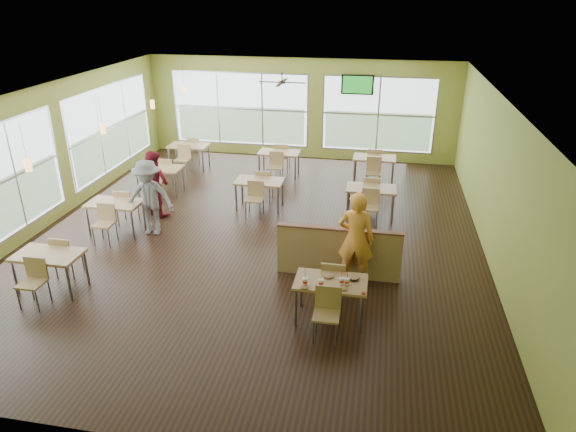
# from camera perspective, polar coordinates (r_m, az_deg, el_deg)

# --- Properties ---
(room) EXTENTS (12.00, 12.04, 3.20)m
(room) POSITION_cam_1_polar(r_m,az_deg,el_deg) (11.25, -3.61, 5.36)
(room) COLOR black
(room) RESTS_ON ground
(window_bays) EXTENTS (9.24, 10.24, 2.38)m
(window_bays) POSITION_cam_1_polar(r_m,az_deg,el_deg) (14.88, -10.77, 9.17)
(window_bays) COLOR white
(window_bays) RESTS_ON room
(main_table) EXTENTS (1.22, 1.52, 0.87)m
(main_table) POSITION_cam_1_polar(r_m,az_deg,el_deg) (8.65, 4.76, -7.88)
(main_table) COLOR tan
(main_table) RESTS_ON floor
(half_wall_divider) EXTENTS (2.40, 0.14, 1.04)m
(half_wall_divider) POSITION_cam_1_polar(r_m,az_deg,el_deg) (9.96, 5.64, -4.05)
(half_wall_divider) COLOR tan
(half_wall_divider) RESTS_ON floor
(dining_tables) EXTENTS (6.92, 8.72, 0.87)m
(dining_tables) POSITION_cam_1_polar(r_m,az_deg,el_deg) (13.39, -6.12, 3.99)
(dining_tables) COLOR tan
(dining_tables) RESTS_ON floor
(pendant_lights) EXTENTS (0.11, 7.31, 0.86)m
(pendant_lights) POSITION_cam_1_polar(r_m,az_deg,el_deg) (12.75, -17.30, 10.58)
(pendant_lights) COLOR #2D2119
(pendant_lights) RESTS_ON ceiling
(ceiling_fan) EXTENTS (1.25, 1.25, 0.29)m
(ceiling_fan) POSITION_cam_1_polar(r_m,az_deg,el_deg) (13.77, -0.67, 14.66)
(ceiling_fan) COLOR #2D2119
(ceiling_fan) RESTS_ON ceiling
(tv_backwall) EXTENTS (1.00, 0.07, 0.60)m
(tv_backwall) POSITION_cam_1_polar(r_m,az_deg,el_deg) (16.47, 7.73, 14.26)
(tv_backwall) COLOR black
(tv_backwall) RESTS_ON wall_back
(man_plaid) EXTENTS (0.72, 0.50, 1.87)m
(man_plaid) POSITION_cam_1_polar(r_m,az_deg,el_deg) (9.60, 7.55, -2.54)
(man_plaid) COLOR orange
(man_plaid) RESTS_ON floor
(patron_maroon) EXTENTS (0.97, 0.87, 1.63)m
(patron_maroon) POSITION_cam_1_polar(r_m,az_deg,el_deg) (12.99, -14.61, 3.56)
(patron_maroon) COLOR maroon
(patron_maroon) RESTS_ON floor
(patron_grey) EXTENTS (1.18, 0.73, 1.75)m
(patron_grey) POSITION_cam_1_polar(r_m,az_deg,el_deg) (11.93, -15.20, 1.96)
(patron_grey) COLOR slate
(patron_grey) RESTS_ON floor
(cup_blue) EXTENTS (0.10, 0.10, 0.35)m
(cup_blue) POSITION_cam_1_polar(r_m,az_deg,el_deg) (8.42, 1.90, -7.26)
(cup_blue) COLOR white
(cup_blue) RESTS_ON main_table
(cup_yellow) EXTENTS (0.09, 0.09, 0.33)m
(cup_yellow) POSITION_cam_1_polar(r_m,az_deg,el_deg) (8.41, 3.69, -7.38)
(cup_yellow) COLOR white
(cup_yellow) RESTS_ON main_table
(cup_red_near) EXTENTS (0.09, 0.09, 0.31)m
(cup_red_near) POSITION_cam_1_polar(r_m,az_deg,el_deg) (8.49, 5.97, -7.17)
(cup_red_near) COLOR white
(cup_red_near) RESTS_ON main_table
(cup_red_far) EXTENTS (0.09, 0.09, 0.33)m
(cup_red_far) POSITION_cam_1_polar(r_m,az_deg,el_deg) (8.48, 6.56, -7.23)
(cup_red_far) COLOR white
(cup_red_far) RESTS_ON main_table
(food_basket) EXTENTS (0.22, 0.22, 0.05)m
(food_basket) POSITION_cam_1_polar(r_m,az_deg,el_deg) (8.67, 7.26, -6.79)
(food_basket) COLOR black
(food_basket) RESTS_ON main_table
(ketchup_cup) EXTENTS (0.07, 0.07, 0.03)m
(ketchup_cup) POSITION_cam_1_polar(r_m,az_deg,el_deg) (8.31, 8.38, -8.50)
(ketchup_cup) COLOR #A7290C
(ketchup_cup) RESTS_ON main_table
(wrapper_left) EXTENTS (0.18, 0.17, 0.04)m
(wrapper_left) POSITION_cam_1_polar(r_m,az_deg,el_deg) (8.37, 1.82, -7.89)
(wrapper_left) COLOR #A4774F
(wrapper_left) RESTS_ON main_table
(wrapper_mid) EXTENTS (0.22, 0.21, 0.05)m
(wrapper_mid) POSITION_cam_1_polar(r_m,az_deg,el_deg) (8.68, 4.52, -6.64)
(wrapper_mid) COLOR #A4774F
(wrapper_mid) RESTS_ON main_table
(wrapper_right) EXTENTS (0.17, 0.16, 0.03)m
(wrapper_right) POSITION_cam_1_polar(r_m,az_deg,el_deg) (8.37, 6.17, -8.05)
(wrapper_right) COLOR #A4774F
(wrapper_right) RESTS_ON main_table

